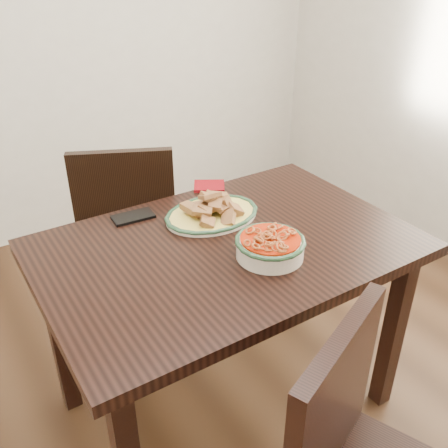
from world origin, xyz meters
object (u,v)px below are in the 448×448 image
dining_table (227,267)px  fish_plate (212,206)px  chair_far (129,223)px  smartphone (133,217)px  noodle_bowl (270,244)px

dining_table → fish_plate: size_ratio=3.53×
dining_table → chair_far: bearing=95.3°
dining_table → fish_plate: (0.05, 0.17, 0.14)m
dining_table → smartphone: bearing=121.1°
dining_table → smartphone: smartphone is taller
dining_table → smartphone: 0.39m
chair_far → noodle_bowl: 0.91m
dining_table → noodle_bowl: bearing=-64.2°
chair_far → dining_table: bearing=120.1°
chair_far → fish_plate: size_ratio=2.59×
smartphone → fish_plate: bearing=-27.4°
noodle_bowl → chair_far: bearing=98.9°
chair_far → smartphone: 0.49m
noodle_bowl → smartphone: bearing=119.5°
dining_table → noodle_bowl: noodle_bowl is taller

